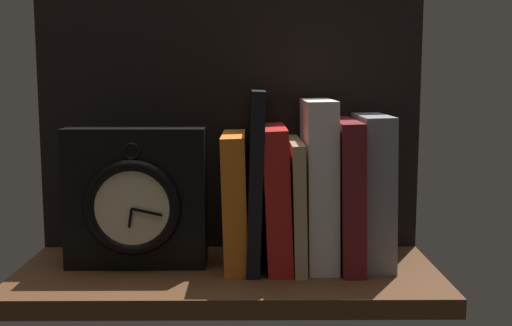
{
  "coord_description": "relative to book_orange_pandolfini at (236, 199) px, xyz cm",
  "views": [
    {
      "loc": [
        3.18,
        -85.13,
        26.45
      ],
      "look_at": [
        3.92,
        3.04,
        14.37
      ],
      "focal_mm": 44.56,
      "sensor_mm": 36.0,
      "label": 1
    }
  ],
  "objects": [
    {
      "name": "framed_clock",
      "position": [
        -13.81,
        -1.3,
        0.36
      ],
      "size": [
        19.43,
        7.33,
        19.43
      ],
      "color": "black",
      "rests_on": "ground_plane"
    },
    {
      "name": "book_maroon_dawkins",
      "position": [
        15.59,
        0.0,
        0.95
      ],
      "size": [
        3.54,
        16.68,
        20.47
      ],
      "primitive_type": "cube",
      "rotation": [
        0.0,
        -0.02,
        0.0
      ],
      "color": "maroon",
      "rests_on": "ground_plane"
    },
    {
      "name": "book_red_requiem",
      "position": [
        5.73,
        0.0,
        0.5
      ],
      "size": [
        4.24,
        15.88,
        19.62
      ],
      "primitive_type": "cube",
      "rotation": [
        0.0,
        -0.04,
        0.0
      ],
      "color": "red",
      "rests_on": "ground_plane"
    },
    {
      "name": "book_white_catcher",
      "position": [
        11.74,
        0.0,
        2.35
      ],
      "size": [
        4.51,
        14.48,
        23.27
      ],
      "primitive_type": "cube",
      "rotation": [
        0.0,
        -0.02,
        0.0
      ],
      "color": "silver",
      "rests_on": "ground_plane"
    },
    {
      "name": "book_tan_shortstories",
      "position": [
        8.56,
        0.0,
        -0.45
      ],
      "size": [
        2.18,
        16.71,
        17.63
      ],
      "primitive_type": "cube",
      "rotation": [
        0.0,
        -0.03,
        0.0
      ],
      "color": "tan",
      "rests_on": "ground_plane"
    },
    {
      "name": "book_gray_chess",
      "position": [
        19.44,
        0.0,
        1.29
      ],
      "size": [
        4.53,
        13.3,
        21.16
      ],
      "primitive_type": "cube",
      "rotation": [
        0.0,
        -0.02,
        0.0
      ],
      "color": "gray",
      "rests_on": "ground_plane"
    },
    {
      "name": "book_orange_pandolfini",
      "position": [
        0.0,
        0.0,
        0.0
      ],
      "size": [
        3.69,
        14.94,
        18.57
      ],
      "primitive_type": "cube",
      "rotation": [
        0.0,
        -0.03,
        0.0
      ],
      "color": "orange",
      "rests_on": "ground_plane"
    },
    {
      "name": "back_panel",
      "position": [
        -1.03,
        8.95,
        10.75
      ],
      "size": [
        57.94,
        1.2,
        39.98
      ],
      "primitive_type": "cube",
      "color": "black",
      "rests_on": "ground_plane"
    },
    {
      "name": "book_black_skeptic",
      "position": [
        2.82,
        0.0,
        3.02
      ],
      "size": [
        2.66,
        16.09,
        24.58
      ],
      "primitive_type": "cube",
      "rotation": [
        0.0,
        0.03,
        0.0
      ],
      "color": "black",
      "rests_on": "ground_plane"
    },
    {
      "name": "ground_plane",
      "position": [
        -1.03,
        -3.04,
        -10.5
      ],
      "size": [
        57.94,
        25.18,
        2.5
      ],
      "primitive_type": "cube",
      "color": "#4C2D19"
    }
  ]
}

